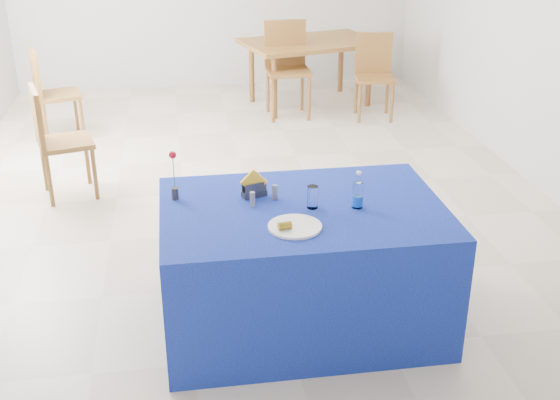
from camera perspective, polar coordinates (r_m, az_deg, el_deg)
The scene contains 15 objects.
floor at distance 6.05m, azimuth -2.66°, elevation 0.77°, with size 7.00×7.00×0.00m, color beige.
plate at distance 3.70m, azimuth 1.21°, elevation -2.18°, with size 0.29×0.29×0.01m, color white.
drinking_glass at distance 3.91m, azimuth 2.66°, elevation 0.24°, with size 0.06×0.06×0.13m, color white.
salt_shaker at distance 3.94m, azimuth -2.26°, elevation 0.07°, with size 0.03×0.03×0.09m, color gray.
pepper_shaker at distance 4.02m, azimuth -0.42°, elevation 0.65°, with size 0.03×0.03×0.09m, color slate.
blue_table at distance 4.12m, azimuth 1.80°, elevation -5.33°, with size 1.60×1.10×0.76m.
water_bottle at distance 3.93m, azimuth 6.33°, elevation 0.36°, with size 0.06×0.06×0.21m.
napkin_holder at distance 4.06m, azimuth -2.12°, elevation 0.94°, with size 0.16×0.10×0.17m.
rose_vase at distance 4.03m, azimuth -8.61°, elevation 1.83°, with size 0.04×0.04×0.29m.
oak_table at distance 8.34m, azimuth 2.47°, elevation 12.29°, with size 1.69×1.31×0.76m.
chair_bg_left at distance 7.97m, azimuth 0.54°, elevation 11.18°, with size 0.47×0.47×1.04m.
chair_bg_right at distance 7.98m, azimuth 7.66°, elevation 10.47°, with size 0.47×0.47×0.92m.
chair_win_a at distance 6.03m, azimuth -17.94°, elevation 5.05°, with size 0.52×0.52×0.94m.
chair_win_b at distance 7.49m, azimuth -18.29°, elevation 8.59°, with size 0.51×0.51×0.93m.
banana_pieces at distance 3.65m, azimuth 0.40°, elevation -2.08°, with size 0.08×0.05×0.04m.
Camera 1 is at (-0.58, -5.52, 2.42)m, focal length 45.00 mm.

